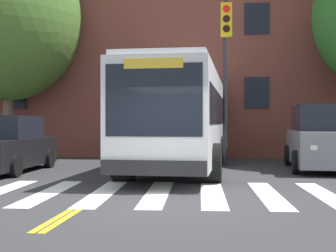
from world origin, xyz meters
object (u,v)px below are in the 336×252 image
object	(u,v)px
car_grey_far_lane	(321,139)
street_tree_curbside_small	(8,18)
city_bus	(182,117)
car_white_behind_bus	(200,137)
traffic_light_overhead	(225,57)
car_black_near_lane	(7,146)

from	to	relation	value
car_grey_far_lane	street_tree_curbside_small	world-z (taller)	street_tree_curbside_small
street_tree_curbside_small	car_grey_far_lane	bearing A→B (deg)	-15.22
city_bus	car_white_behind_bus	world-z (taller)	city_bus
city_bus	car_grey_far_lane	xyz separation A→B (m)	(4.81, 0.44, -0.78)
traffic_light_overhead	car_grey_far_lane	bearing A→B (deg)	4.76
city_bus	traffic_light_overhead	world-z (taller)	traffic_light_overhead
car_grey_far_lane	street_tree_curbside_small	bearing A→B (deg)	164.78
car_black_near_lane	car_grey_far_lane	distance (m)	10.68
car_black_near_lane	car_white_behind_bus	distance (m)	11.83
car_black_near_lane	car_white_behind_bus	world-z (taller)	car_white_behind_bus
car_black_near_lane	car_grey_far_lane	bearing A→B (deg)	9.63
car_white_behind_bus	street_tree_curbside_small	world-z (taller)	street_tree_curbside_small
car_grey_far_lane	city_bus	bearing A→B (deg)	-174.74
car_black_near_lane	car_grey_far_lane	world-z (taller)	car_grey_far_lane
car_white_behind_bus	street_tree_curbside_small	distance (m)	11.20
city_bus	car_black_near_lane	world-z (taller)	city_bus
traffic_light_overhead	street_tree_curbside_small	distance (m)	10.72
car_grey_far_lane	street_tree_curbside_small	distance (m)	14.49
traffic_light_overhead	car_white_behind_bus	bearing A→B (deg)	98.34
traffic_light_overhead	street_tree_curbside_small	xyz separation A→B (m)	(-9.71, 3.82, 2.46)
car_grey_far_lane	traffic_light_overhead	world-z (taller)	traffic_light_overhead
city_bus	car_white_behind_bus	size ratio (longest dim) A/B	2.18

